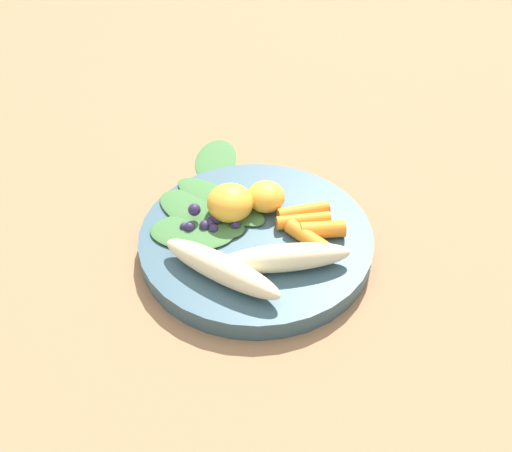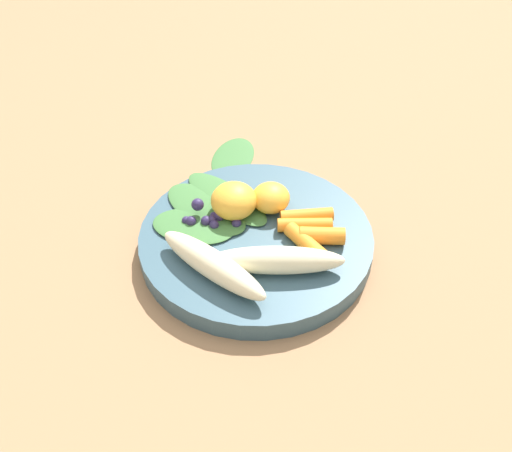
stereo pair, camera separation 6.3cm
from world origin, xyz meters
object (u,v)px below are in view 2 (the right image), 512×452
(banana_peeled_right, at_px, (213,264))
(kale_leaf_stray, at_px, (233,156))
(bowl, at_px, (256,240))
(orange_segment_near, at_px, (236,200))
(banana_peeled_left, at_px, (277,260))

(banana_peeled_right, height_order, kale_leaf_stray, banana_peeled_right)
(bowl, distance_m, orange_segment_near, 0.05)
(banana_peeled_right, bearing_deg, orange_segment_near, 118.41)
(banana_peeled_right, bearing_deg, banana_peeled_left, 45.89)
(banana_peeled_right, height_order, orange_segment_near, orange_segment_near)
(orange_segment_near, distance_m, kale_leaf_stray, 0.15)
(banana_peeled_left, relative_size, kale_leaf_stray, 1.41)
(banana_peeled_left, bearing_deg, bowl, 110.65)
(banana_peeled_left, distance_m, orange_segment_near, 0.10)
(kale_leaf_stray, bearing_deg, bowl, -156.99)
(banana_peeled_left, xyz_separation_m, kale_leaf_stray, (0.10, 0.22, -0.04))
(bowl, xyz_separation_m, orange_segment_near, (0.00, 0.04, 0.03))
(bowl, height_order, orange_segment_near, orange_segment_near)
(banana_peeled_right, bearing_deg, bowl, 96.07)
(bowl, bearing_deg, kale_leaf_stray, 62.06)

